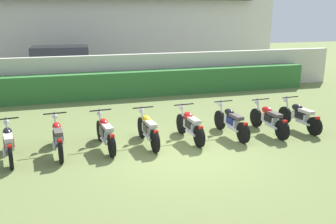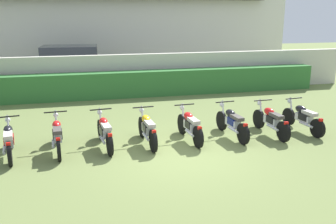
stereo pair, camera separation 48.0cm
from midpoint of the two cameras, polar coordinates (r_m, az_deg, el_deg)
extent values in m
plane|color=olive|center=(9.66, 0.75, -6.52)|extent=(60.00, 60.00, 0.00)
cube|color=silver|center=(25.52, -10.95, 15.80)|extent=(21.68, 6.00, 7.97)
cube|color=beige|center=(16.74, -7.17, 5.73)|extent=(20.60, 0.30, 1.73)
cube|color=#337033|center=(16.11, -6.72, 4.21)|extent=(16.48, 0.70, 1.09)
cube|color=black|center=(19.54, -15.97, 6.23)|extent=(4.62, 2.16, 1.00)
cube|color=#2D333D|center=(19.46, -16.74, 8.59)|extent=(2.81, 1.89, 0.65)
cylinder|color=black|center=(20.49, -11.34, 5.77)|extent=(0.69, 0.27, 0.68)
cylinder|color=black|center=(18.66, -11.19, 4.88)|extent=(0.69, 0.27, 0.68)
cylinder|color=black|center=(20.67, -20.13, 5.22)|extent=(0.69, 0.27, 0.68)
cylinder|color=black|center=(18.86, -20.81, 4.29)|extent=(0.69, 0.27, 0.68)
cylinder|color=black|center=(10.72, -24.30, -4.01)|extent=(0.17, 0.60, 0.59)
cylinder|color=black|center=(9.56, -24.16, -6.24)|extent=(0.17, 0.60, 0.59)
cube|color=silver|center=(10.05, -24.32, -4.35)|extent=(0.28, 0.62, 0.22)
ellipsoid|color=black|center=(10.14, -24.48, -2.82)|extent=(0.28, 0.47, 0.22)
cube|color=beige|center=(9.76, -24.43, -3.60)|extent=(0.27, 0.54, 0.10)
cube|color=red|center=(9.38, -24.33, -4.85)|extent=(0.11, 0.09, 0.08)
cylinder|color=silver|center=(10.54, -24.48, -2.51)|extent=(0.08, 0.23, 0.65)
cylinder|color=black|center=(10.37, -24.66, -0.96)|extent=(0.60, 0.12, 0.04)
sphere|color=silver|center=(10.60, -24.60, -1.42)|extent=(0.14, 0.14, 0.14)
cylinder|color=silver|center=(9.85, -24.91, -5.58)|extent=(0.15, 0.55, 0.07)
cube|color=#A51414|center=(9.98, -24.35, -4.16)|extent=(0.29, 0.39, 0.20)
cylinder|color=black|center=(10.79, -17.86, -3.24)|extent=(0.13, 0.60, 0.60)
cylinder|color=black|center=(9.51, -17.43, -5.66)|extent=(0.13, 0.60, 0.60)
cube|color=silver|center=(10.05, -17.71, -3.66)|extent=(0.24, 0.61, 0.22)
ellipsoid|color=red|center=(10.15, -17.87, -2.14)|extent=(0.25, 0.45, 0.22)
cube|color=#4C4742|center=(9.77, -17.73, -2.91)|extent=(0.23, 0.53, 0.10)
cube|color=red|center=(9.33, -17.53, -4.26)|extent=(0.11, 0.09, 0.08)
cylinder|color=silver|center=(10.61, -17.97, -1.75)|extent=(0.06, 0.23, 0.65)
cylinder|color=black|center=(10.44, -18.09, -0.20)|extent=(0.60, 0.08, 0.04)
sphere|color=silver|center=(10.67, -18.08, -0.66)|extent=(0.14, 0.14, 0.14)
cylinder|color=silver|center=(9.86, -18.27, -4.89)|extent=(0.11, 0.55, 0.07)
cube|color=black|center=(9.99, -17.72, -3.48)|extent=(0.26, 0.38, 0.20)
cylinder|color=black|center=(10.83, -11.53, -2.79)|extent=(0.15, 0.59, 0.58)
cylinder|color=black|center=(9.60, -9.98, -5.04)|extent=(0.15, 0.59, 0.58)
cube|color=silver|center=(10.12, -10.79, -3.13)|extent=(0.26, 0.62, 0.22)
ellipsoid|color=red|center=(10.21, -11.05, -1.62)|extent=(0.26, 0.46, 0.22)
cube|color=#B2ADA3|center=(9.84, -10.57, -2.36)|extent=(0.25, 0.54, 0.10)
cube|color=red|center=(9.41, -9.92, -3.64)|extent=(0.11, 0.09, 0.08)
cylinder|color=silver|center=(10.65, -11.53, -1.29)|extent=(0.07, 0.23, 0.65)
cylinder|color=black|center=(10.48, -11.52, 0.27)|extent=(0.60, 0.10, 0.04)
sphere|color=silver|center=(10.70, -11.69, -0.21)|extent=(0.14, 0.14, 0.14)
cylinder|color=silver|center=(9.90, -11.13, -4.34)|extent=(0.13, 0.55, 0.07)
cube|color=black|center=(10.05, -10.74, -2.94)|extent=(0.28, 0.38, 0.20)
cylinder|color=black|center=(10.90, -5.28, -2.35)|extent=(0.12, 0.61, 0.60)
cylinder|color=black|center=(9.75, -3.40, -4.45)|extent=(0.12, 0.61, 0.60)
cube|color=silver|center=(10.23, -4.33, -2.63)|extent=(0.23, 0.61, 0.22)
ellipsoid|color=yellow|center=(10.32, -4.61, -1.14)|extent=(0.24, 0.45, 0.22)
cube|color=#B2ADA3|center=(9.95, -4.00, -1.86)|extent=(0.23, 0.53, 0.10)
cube|color=red|center=(9.57, -3.26, -3.05)|extent=(0.10, 0.09, 0.08)
cylinder|color=silver|center=(10.72, -5.20, -0.86)|extent=(0.06, 0.23, 0.65)
cylinder|color=black|center=(10.56, -5.11, 0.68)|extent=(0.60, 0.07, 0.04)
sphere|color=silver|center=(10.78, -5.37, 0.21)|extent=(0.14, 0.14, 0.14)
cylinder|color=silver|center=(10.01, -4.60, -3.82)|extent=(0.10, 0.55, 0.07)
cube|color=black|center=(10.17, -4.26, -2.44)|extent=(0.26, 0.37, 0.20)
cylinder|color=black|center=(11.20, 0.81, -1.82)|extent=(0.13, 0.60, 0.60)
cylinder|color=black|center=(10.10, 3.40, -3.76)|extent=(0.13, 0.60, 0.60)
cube|color=silver|center=(10.56, 2.15, -2.04)|extent=(0.24, 0.61, 0.22)
ellipsoid|color=red|center=(10.64, 1.81, -0.61)|extent=(0.25, 0.45, 0.22)
cube|color=#B2ADA3|center=(10.29, 2.65, -1.28)|extent=(0.23, 0.53, 0.10)
cube|color=red|center=(9.92, 3.66, -2.40)|extent=(0.11, 0.09, 0.08)
cylinder|color=silver|center=(11.03, 0.98, -0.36)|extent=(0.07, 0.23, 0.65)
cylinder|color=black|center=(10.87, 1.16, 1.15)|extent=(0.60, 0.08, 0.04)
sphere|color=silver|center=(11.08, 0.78, 0.68)|extent=(0.14, 0.14, 0.14)
cylinder|color=silver|center=(10.33, 2.06, -3.18)|extent=(0.11, 0.55, 0.07)
cube|color=black|center=(10.50, 2.25, -1.86)|extent=(0.26, 0.38, 0.20)
cylinder|color=black|center=(11.68, 6.72, -1.22)|extent=(0.13, 0.60, 0.59)
cylinder|color=black|center=(10.56, 10.08, -3.14)|extent=(0.13, 0.60, 0.59)
cube|color=silver|center=(11.03, 8.47, -1.46)|extent=(0.24, 0.61, 0.22)
ellipsoid|color=black|center=(11.11, 8.09, -0.09)|extent=(0.25, 0.45, 0.22)
cube|color=#4C4742|center=(10.78, 9.10, -0.71)|extent=(0.24, 0.53, 0.10)
cube|color=red|center=(10.39, 10.43, -1.83)|extent=(0.11, 0.09, 0.08)
cylinder|color=silver|center=(11.52, 6.98, 0.19)|extent=(0.07, 0.23, 0.65)
cylinder|color=black|center=(11.36, 7.24, 1.64)|extent=(0.60, 0.08, 0.04)
sphere|color=silver|center=(11.57, 6.75, 1.18)|extent=(0.14, 0.14, 0.14)
cylinder|color=silver|center=(10.80, 8.53, -2.54)|extent=(0.11, 0.55, 0.07)
cube|color=navy|center=(10.97, 8.61, -1.28)|extent=(0.27, 0.38, 0.20)
cylinder|color=black|center=(12.12, 12.15, -0.87)|extent=(0.12, 0.60, 0.59)
cylinder|color=black|center=(11.05, 15.77, -2.66)|extent=(0.12, 0.60, 0.59)
cube|color=silver|center=(11.49, 14.06, -1.08)|extent=(0.23, 0.61, 0.22)
ellipsoid|color=red|center=(11.57, 13.67, 0.24)|extent=(0.24, 0.45, 0.22)
cube|color=#4C4742|center=(11.26, 14.76, -0.35)|extent=(0.23, 0.53, 0.10)
cube|color=red|center=(10.89, 16.18, -1.41)|extent=(0.10, 0.09, 0.08)
cylinder|color=silver|center=(11.96, 12.45, 0.50)|extent=(0.06, 0.23, 0.65)
cylinder|color=black|center=(11.81, 12.77, 1.90)|extent=(0.60, 0.07, 0.04)
sphere|color=silver|center=(12.01, 12.23, 1.45)|extent=(0.14, 0.14, 0.14)
cylinder|color=silver|center=(11.27, 14.20, -2.10)|extent=(0.10, 0.55, 0.07)
cube|color=black|center=(11.44, 14.21, -0.90)|extent=(0.26, 0.37, 0.20)
cylinder|color=black|center=(12.72, 16.31, -0.46)|extent=(0.15, 0.57, 0.56)
cylinder|color=black|center=(11.76, 20.29, -2.05)|extent=(0.15, 0.57, 0.56)
cube|color=silver|center=(12.15, 18.43, -0.61)|extent=(0.26, 0.62, 0.22)
ellipsoid|color=black|center=(12.22, 18.01, 0.63)|extent=(0.26, 0.46, 0.22)
cube|color=beige|center=(11.93, 19.22, 0.09)|extent=(0.25, 0.54, 0.10)
cube|color=red|center=(11.61, 20.75, -0.87)|extent=(0.11, 0.09, 0.08)
cylinder|color=silver|center=(12.57, 16.67, 0.85)|extent=(0.07, 0.23, 0.65)
cylinder|color=black|center=(12.43, 17.03, 2.18)|extent=(0.60, 0.10, 0.04)
sphere|color=silver|center=(12.61, 16.42, 1.75)|extent=(0.14, 0.14, 0.14)
cylinder|color=silver|center=(11.93, 18.71, -1.57)|extent=(0.12, 0.55, 0.07)
cube|color=black|center=(12.10, 18.60, -0.44)|extent=(0.27, 0.38, 0.20)
camera|label=1|loc=(0.24, -91.30, -0.35)|focal=40.09mm
camera|label=2|loc=(0.24, 88.70, 0.35)|focal=40.09mm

